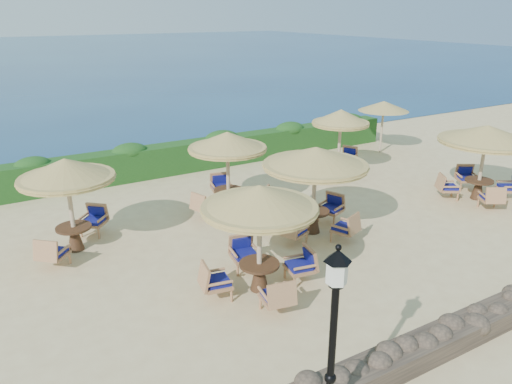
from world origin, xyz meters
name	(u,v)px	position (x,y,z in m)	size (l,w,h in m)	color
ground	(313,225)	(0.00, 0.00, 0.00)	(120.00, 120.00, 0.00)	beige
sea	(22,56)	(0.00, 70.00, 0.00)	(160.00, 160.00, 0.00)	navy
hedge	(211,153)	(0.00, 7.20, 0.60)	(18.00, 0.90, 1.20)	#163F14
stone_wall	(490,318)	(0.00, -6.20, 0.22)	(15.00, 0.65, 0.44)	brown
lamp_post	(331,358)	(-4.80, -6.80, 1.55)	(0.44, 0.44, 3.31)	black
extra_parasol	(384,106)	(7.80, 5.20, 2.17)	(2.30, 2.30, 2.41)	#C4AB8A
cafe_set_0	(259,220)	(-3.40, -2.44, 1.80)	(2.88, 2.88, 2.65)	#C4AB8A
cafe_set_1	(315,172)	(-0.34, -0.45, 1.89)	(3.09, 3.09, 2.65)	#C4AB8A
cafe_set_2	(485,147)	(6.38, -1.13, 1.91)	(3.18, 3.18, 2.65)	#C4AB8A
cafe_set_3	(67,183)	(-6.73, 1.97, 1.96)	(2.56, 2.56, 2.65)	#C4AB8A
cafe_set_4	(228,156)	(-1.65, 2.49, 1.85)	(2.73, 2.73, 2.65)	#C4AB8A
cafe_set_5	(340,129)	(3.94, 3.59, 1.89)	(2.79, 2.27, 2.65)	#C4AB8A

